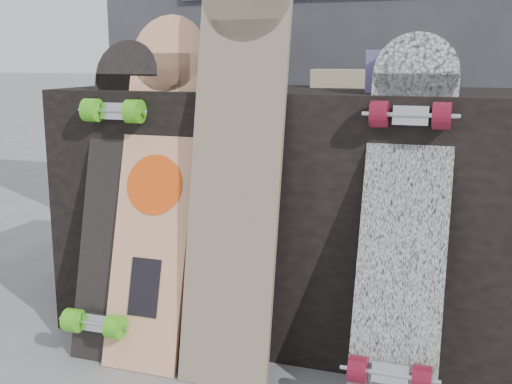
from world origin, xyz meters
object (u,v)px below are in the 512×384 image
at_px(longboard_celtic, 237,154).
at_px(skateboard_dark, 114,195).
at_px(vendor_table, 312,212).
at_px(longboard_geisha, 156,180).
at_px(longboard_cascadia, 404,217).

height_order(longboard_celtic, skateboard_dark, longboard_celtic).
xyz_separation_m(vendor_table, longboard_geisha, (-0.39, -0.33, 0.14)).
xyz_separation_m(vendor_table, skateboard_dark, (-0.53, -0.35, 0.09)).
bearing_deg(longboard_geisha, longboard_celtic, -5.72).
height_order(longboard_cascadia, skateboard_dark, longboard_cascadia).
distance_m(vendor_table, longboard_cascadia, 0.50).
height_order(longboard_geisha, longboard_cascadia, longboard_geisha).
xyz_separation_m(longboard_cascadia, skateboard_dark, (-0.86, 0.02, -0.01)).
bearing_deg(longboard_geisha, skateboard_dark, -171.89).
distance_m(vendor_table, skateboard_dark, 0.64).
height_order(vendor_table, skateboard_dark, skateboard_dark).
xyz_separation_m(longboard_celtic, longboard_cascadia, (0.46, -0.01, -0.14)).
bearing_deg(longboard_cascadia, skateboard_dark, 178.99).
distance_m(longboard_celtic, longboard_cascadia, 0.48).
relative_size(longboard_geisha, skateboard_dark, 1.08).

